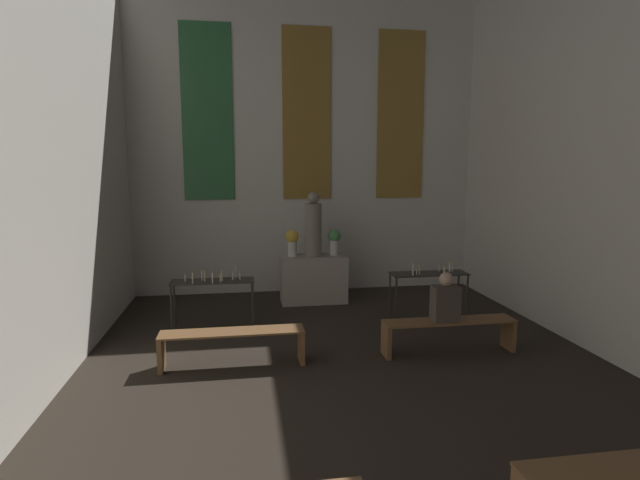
{
  "coord_description": "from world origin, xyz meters",
  "views": [
    {
      "loc": [
        -1.31,
        1.81,
        2.56
      ],
      "look_at": [
        0.0,
        10.13,
        1.3
      ],
      "focal_mm": 28.0,
      "sensor_mm": 36.0,
      "label": 1
    }
  ],
  "objects_px": {
    "flower_vase_left": "(292,241)",
    "pew_back_right": "(449,329)",
    "flower_vase_right": "(334,240)",
    "altar": "(313,279)",
    "candle_rack_left": "(213,287)",
    "candle_rack_right": "(429,279)",
    "person_seated": "(445,300)",
    "pew_back_left": "(233,341)",
    "statue": "(313,227)"
  },
  "relations": [
    {
      "from": "flower_vase_left",
      "to": "pew_back_right",
      "type": "xyz_separation_m",
      "value": [
        1.86,
        -2.88,
        -0.84
      ]
    },
    {
      "from": "flower_vase_left",
      "to": "pew_back_left",
      "type": "height_order",
      "value": "flower_vase_left"
    },
    {
      "from": "flower_vase_left",
      "to": "candle_rack_left",
      "type": "relative_size",
      "value": 0.38
    },
    {
      "from": "candle_rack_right",
      "to": "person_seated",
      "type": "height_order",
      "value": "person_seated"
    },
    {
      "from": "person_seated",
      "to": "statue",
      "type": "bearing_deg",
      "value": 115.92
    },
    {
      "from": "flower_vase_right",
      "to": "candle_rack_right",
      "type": "xyz_separation_m",
      "value": [
        1.4,
        -1.26,
        -0.51
      ]
    },
    {
      "from": "statue",
      "to": "person_seated",
      "type": "xyz_separation_m",
      "value": [
        1.4,
        -2.88,
        -0.68
      ]
    },
    {
      "from": "altar",
      "to": "person_seated",
      "type": "height_order",
      "value": "person_seated"
    },
    {
      "from": "flower_vase_left",
      "to": "candle_rack_right",
      "type": "bearing_deg",
      "value": -29.81
    },
    {
      "from": "flower_vase_right",
      "to": "pew_back_right",
      "type": "distance_m",
      "value": 3.18
    },
    {
      "from": "candle_rack_right",
      "to": "person_seated",
      "type": "xyz_separation_m",
      "value": [
        -0.4,
        -1.62,
        0.09
      ]
    },
    {
      "from": "altar",
      "to": "flower_vase_left",
      "type": "distance_m",
      "value": 0.83
    },
    {
      "from": "flower_vase_right",
      "to": "pew_back_right",
      "type": "bearing_deg",
      "value": -69.66
    },
    {
      "from": "pew_back_left",
      "to": "person_seated",
      "type": "height_order",
      "value": "person_seated"
    },
    {
      "from": "pew_back_right",
      "to": "altar",
      "type": "bearing_deg",
      "value": 116.96
    },
    {
      "from": "pew_back_right",
      "to": "person_seated",
      "type": "bearing_deg",
      "value": 180.0
    },
    {
      "from": "altar",
      "to": "pew_back_right",
      "type": "height_order",
      "value": "altar"
    },
    {
      "from": "person_seated",
      "to": "altar",
      "type": "bearing_deg",
      "value": 115.92
    },
    {
      "from": "statue",
      "to": "flower_vase_left",
      "type": "distance_m",
      "value": 0.47
    },
    {
      "from": "pew_back_left",
      "to": "person_seated",
      "type": "distance_m",
      "value": 2.9
    },
    {
      "from": "pew_back_right",
      "to": "person_seated",
      "type": "xyz_separation_m",
      "value": [
        -0.07,
        0.0,
        0.42
      ]
    },
    {
      "from": "candle_rack_right",
      "to": "pew_back_right",
      "type": "height_order",
      "value": "candle_rack_right"
    },
    {
      "from": "pew_back_right",
      "to": "person_seated",
      "type": "distance_m",
      "value": 0.42
    },
    {
      "from": "flower_vase_left",
      "to": "person_seated",
      "type": "distance_m",
      "value": 3.42
    },
    {
      "from": "flower_vase_right",
      "to": "flower_vase_left",
      "type": "bearing_deg",
      "value": 180.0
    },
    {
      "from": "candle_rack_left",
      "to": "pew_back_right",
      "type": "bearing_deg",
      "value": -26.51
    },
    {
      "from": "candle_rack_left",
      "to": "person_seated",
      "type": "xyz_separation_m",
      "value": [
        3.19,
        -1.62,
        0.09
      ]
    },
    {
      "from": "flower_vase_left",
      "to": "pew_back_left",
      "type": "distance_m",
      "value": 3.18
    },
    {
      "from": "candle_rack_left",
      "to": "pew_back_left",
      "type": "height_order",
      "value": "candle_rack_left"
    },
    {
      "from": "statue",
      "to": "flower_vase_right",
      "type": "bearing_deg",
      "value": 0.0
    },
    {
      "from": "flower_vase_right",
      "to": "pew_back_left",
      "type": "xyz_separation_m",
      "value": [
        -1.86,
        -2.88,
        -0.84
      ]
    },
    {
      "from": "candle_rack_left",
      "to": "candle_rack_right",
      "type": "height_order",
      "value": "candle_rack_left"
    },
    {
      "from": "candle_rack_right",
      "to": "pew_back_right",
      "type": "distance_m",
      "value": 1.69
    },
    {
      "from": "candle_rack_right",
      "to": "pew_back_left",
      "type": "relative_size",
      "value": 0.71
    },
    {
      "from": "candle_rack_right",
      "to": "pew_back_left",
      "type": "bearing_deg",
      "value": -153.53
    },
    {
      "from": "candle_rack_right",
      "to": "flower_vase_left",
      "type": "bearing_deg",
      "value": 150.19
    },
    {
      "from": "statue",
      "to": "pew_back_left",
      "type": "height_order",
      "value": "statue"
    },
    {
      "from": "candle_rack_right",
      "to": "pew_back_right",
      "type": "xyz_separation_m",
      "value": [
        -0.33,
        -1.62,
        -0.33
      ]
    },
    {
      "from": "altar",
      "to": "person_seated",
      "type": "relative_size",
      "value": 1.82
    },
    {
      "from": "statue",
      "to": "flower_vase_left",
      "type": "xyz_separation_m",
      "value": [
        -0.4,
        0.0,
        -0.26
      ]
    },
    {
      "from": "altar",
      "to": "candle_rack_left",
      "type": "bearing_deg",
      "value": -144.93
    },
    {
      "from": "altar",
      "to": "candle_rack_left",
      "type": "relative_size",
      "value": 0.94
    },
    {
      "from": "altar",
      "to": "pew_back_left",
      "type": "relative_size",
      "value": 0.67
    },
    {
      "from": "statue",
      "to": "person_seated",
      "type": "bearing_deg",
      "value": -64.08
    },
    {
      "from": "flower_vase_right",
      "to": "altar",
      "type": "bearing_deg",
      "value": -180.0
    },
    {
      "from": "statue",
      "to": "altar",
      "type": "bearing_deg",
      "value": 90.0
    },
    {
      "from": "altar",
      "to": "statue",
      "type": "xyz_separation_m",
      "value": [
        0.0,
        -0.0,
        0.99
      ]
    },
    {
      "from": "statue",
      "to": "flower_vase_left",
      "type": "bearing_deg",
      "value": 180.0
    },
    {
      "from": "altar",
      "to": "flower_vase_left",
      "type": "relative_size",
      "value": 2.47
    },
    {
      "from": "flower_vase_right",
      "to": "candle_rack_left",
      "type": "xyz_separation_m",
      "value": [
        -2.19,
        -1.26,
        -0.51
      ]
    }
  ]
}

